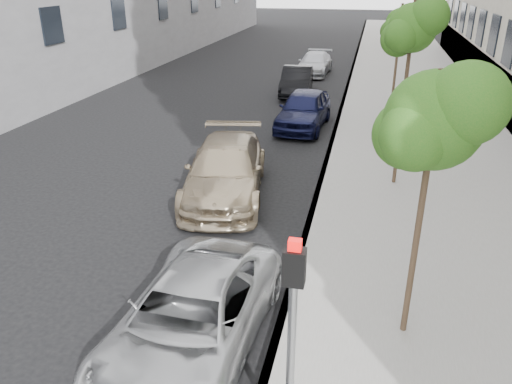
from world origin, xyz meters
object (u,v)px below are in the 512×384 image
(tree_mid, at_px, (413,28))
(suv, at_px, (225,170))
(tree_far, at_px, (401,24))
(minivan, at_px, (191,319))
(tree_near, at_px, (436,120))
(sedan_blue, at_px, (304,109))
(signal_pole, at_px, (292,325))
(sedan_rear, at_px, (314,64))
(sedan_black, at_px, (297,81))

(tree_mid, xyz_separation_m, suv, (-4.50, -1.59, -3.57))
(tree_far, relative_size, minivan, 0.98)
(tree_near, height_order, tree_mid, tree_mid)
(tree_near, bearing_deg, sedan_blue, 105.83)
(signal_pole, distance_m, minivan, 2.68)
(sedan_blue, bearing_deg, signal_pole, -79.44)
(tree_near, bearing_deg, tree_mid, 90.00)
(tree_near, relative_size, sedan_blue, 1.05)
(signal_pole, distance_m, sedan_blue, 14.47)
(tree_mid, bearing_deg, tree_far, 90.00)
(suv, relative_size, sedan_blue, 1.17)
(signal_pole, height_order, sedan_blue, signal_pole)
(sedan_rear, bearing_deg, sedan_black, -89.66)
(tree_near, relative_size, sedan_black, 1.10)
(tree_near, distance_m, minivan, 4.68)
(tree_near, relative_size, tree_far, 1.00)
(tree_near, height_order, sedan_rear, tree_near)
(tree_far, distance_m, sedan_black, 6.92)
(sedan_black, bearing_deg, tree_mid, -71.64)
(signal_pole, distance_m, sedan_black, 20.11)
(tree_far, relative_size, sedan_rear, 1.04)
(signal_pole, height_order, sedan_black, signal_pole)
(minivan, bearing_deg, suv, 103.29)
(tree_mid, height_order, sedan_black, tree_mid)
(tree_near, bearing_deg, tree_far, 90.00)
(tree_mid, xyz_separation_m, signal_pole, (-1.54, -9.07, -2.31))
(signal_pole, height_order, sedan_rear, signal_pole)
(sedan_blue, xyz_separation_m, sedan_black, (-1.10, 5.55, -0.06))
(sedan_blue, bearing_deg, minivan, -86.57)
(minivan, xyz_separation_m, sedan_black, (-1.10, 18.40, 0.04))
(tree_mid, height_order, sedan_rear, tree_mid)
(signal_pole, bearing_deg, sedan_black, 98.08)
(minivan, bearing_deg, tree_far, 79.01)
(tree_near, xyz_separation_m, minivan, (-3.33, -1.12, -3.10))
(suv, height_order, sedan_black, suv)
(signal_pole, distance_m, sedan_rear, 25.52)
(tree_near, xyz_separation_m, suv, (-4.50, 4.91, -3.00))
(minivan, xyz_separation_m, suv, (-1.17, 6.03, 0.09))
(sedan_rear, bearing_deg, tree_mid, -72.84)
(tree_near, xyz_separation_m, sedan_blue, (-3.33, 11.73, -3.00))
(sedan_black, relative_size, sedan_rear, 0.94)
(tree_near, height_order, sedan_black, tree_near)
(tree_mid, bearing_deg, sedan_rear, 104.51)
(tree_mid, bearing_deg, minivan, -113.63)
(tree_far, height_order, minivan, tree_far)
(tree_mid, distance_m, suv, 5.96)
(tree_near, bearing_deg, signal_pole, -120.91)
(tree_near, xyz_separation_m, signal_pole, (-1.54, -2.57, -1.74))
(tree_mid, distance_m, sedan_blue, 7.15)
(tree_far, bearing_deg, suv, -119.11)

